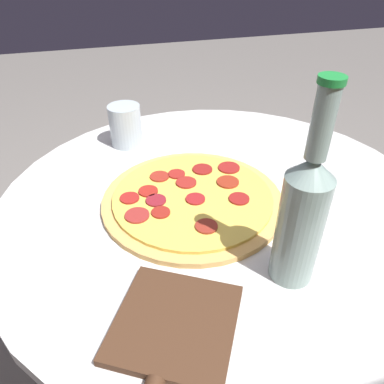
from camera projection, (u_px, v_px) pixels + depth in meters
table at (215, 268)px, 0.80m from camera, size 0.81×0.81×0.72m
pizza at (192, 197)px, 0.68m from camera, size 0.33×0.33×0.02m
beer_bottle at (302, 215)px, 0.48m from camera, size 0.06×0.06×0.29m
pizza_paddle at (168, 344)px, 0.45m from camera, size 0.22×0.30×0.02m
drinking_glass at (125, 125)px, 0.84m from camera, size 0.07×0.07×0.09m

